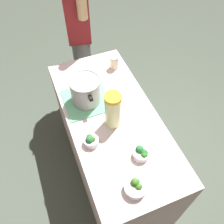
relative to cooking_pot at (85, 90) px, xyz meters
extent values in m
plane|color=#475146|center=(-0.21, -0.12, -0.99)|extent=(8.00, 8.00, 0.00)
cube|color=beige|center=(-0.21, -0.12, -0.55)|extent=(1.35, 0.62, 0.88)
cube|color=#66B385|center=(0.00, 0.00, -0.11)|extent=(0.32, 0.33, 0.01)
cylinder|color=#B7B7BC|center=(0.00, 0.00, -0.01)|extent=(0.21, 0.21, 0.19)
torus|color=#99999E|center=(0.00, 0.00, 0.09)|extent=(0.22, 0.22, 0.01)
cube|color=black|center=(-0.12, 0.00, 0.05)|extent=(0.04, 0.02, 0.02)
cube|color=black|center=(0.12, 0.00, 0.05)|extent=(0.04, 0.02, 0.02)
cylinder|color=#E8F2A2|center=(-0.26, -0.10, 0.02)|extent=(0.11, 0.11, 0.25)
cylinder|color=yellow|center=(-0.26, -0.10, 0.15)|extent=(0.11, 0.11, 0.02)
ellipsoid|color=yellow|center=(-0.24, -0.10, 0.03)|extent=(0.04, 0.04, 0.01)
cylinder|color=beige|center=(0.26, -0.32, -0.06)|extent=(0.07, 0.07, 0.10)
cylinder|color=#B2AD99|center=(0.26, -0.32, -0.01)|extent=(0.07, 0.07, 0.01)
cylinder|color=silver|center=(-0.56, -0.17, -0.09)|extent=(0.10, 0.10, 0.05)
ellipsoid|color=#24662D|center=(-0.57, -0.19, -0.07)|extent=(0.05, 0.05, 0.06)
ellipsoid|color=#387E2A|center=(-0.58, -0.18, -0.07)|extent=(0.05, 0.05, 0.05)
ellipsoid|color=#277434|center=(-0.54, -0.17, -0.06)|extent=(0.05, 0.05, 0.06)
cylinder|color=silver|center=(-0.74, -0.05, -0.09)|extent=(0.13, 0.13, 0.05)
ellipsoid|color=#3C7326|center=(-0.72, -0.05, -0.05)|extent=(0.05, 0.05, 0.06)
ellipsoid|color=#376423|center=(-0.72, -0.07, -0.07)|extent=(0.04, 0.04, 0.05)
ellipsoid|color=#387021|center=(-0.75, -0.06, -0.07)|extent=(0.04, 0.04, 0.05)
cylinder|color=silver|center=(-0.36, 0.08, -0.09)|extent=(0.10, 0.10, 0.05)
ellipsoid|color=#2A6636|center=(-0.36, 0.09, -0.06)|extent=(0.05, 0.05, 0.06)
ellipsoid|color=#3B6429|center=(-0.36, 0.08, -0.06)|extent=(0.04, 0.04, 0.05)
ellipsoid|color=#2F6328|center=(-0.34, 0.09, -0.07)|extent=(0.04, 0.04, 0.05)
cylinder|color=slate|center=(0.68, -0.18, -0.54)|extent=(0.14, 0.14, 0.90)
cylinder|color=slate|center=(0.88, -0.18, -0.54)|extent=(0.14, 0.14, 0.90)
cube|color=maroon|center=(0.78, -0.18, 0.20)|extent=(0.37, 0.27, 0.58)
cylinder|color=#D9AE78|center=(0.57, -0.18, 0.34)|extent=(0.08, 0.08, 0.30)
camera|label=1|loc=(-1.15, 0.25, 1.26)|focal=38.80mm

